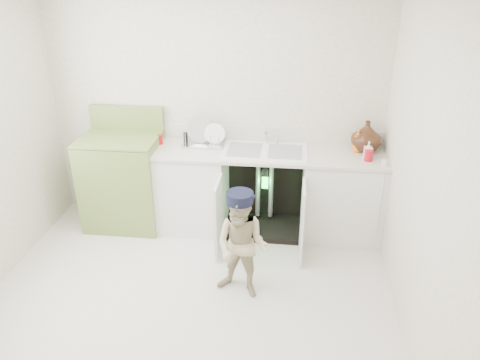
% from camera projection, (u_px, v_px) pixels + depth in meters
% --- Properties ---
extents(ground, '(3.50, 3.50, 0.00)m').
position_uv_depth(ground, '(190.00, 296.00, 4.07)').
color(ground, beige).
rests_on(ground, ground).
extents(room_shell, '(6.00, 5.50, 1.26)m').
position_uv_depth(room_shell, '(182.00, 165.00, 3.53)').
color(room_shell, silver).
rests_on(room_shell, ground).
extents(counter_run, '(2.44, 1.02, 1.21)m').
position_uv_depth(counter_run, '(266.00, 189.00, 4.89)').
color(counter_run, white).
rests_on(counter_run, ground).
extents(avocado_stove, '(0.80, 0.65, 1.24)m').
position_uv_depth(avocado_stove, '(124.00, 179.00, 5.00)').
color(avocado_stove, olive).
rests_on(avocado_stove, ground).
extents(repair_worker, '(0.55, 1.00, 0.97)m').
position_uv_depth(repair_worker, '(242.00, 245.00, 3.91)').
color(repair_worker, beige).
rests_on(repair_worker, ground).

